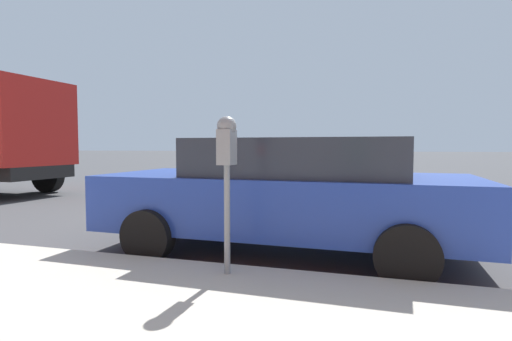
# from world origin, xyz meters

# --- Properties ---
(ground_plane) EXTENTS (220.00, 220.00, 0.00)m
(ground_plane) POSITION_xyz_m (0.00, 0.00, 0.00)
(ground_plane) COLOR #424244
(parking_meter) EXTENTS (0.21, 0.19, 1.54)m
(parking_meter) POSITION_xyz_m (-2.51, 0.52, 1.31)
(parking_meter) COLOR gray
(parking_meter) RESTS_ON sidewalk
(car_blue) EXTENTS (2.19, 4.71, 1.49)m
(car_blue) POSITION_xyz_m (-1.05, 0.23, 0.79)
(car_blue) COLOR navy
(car_blue) RESTS_ON ground_plane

